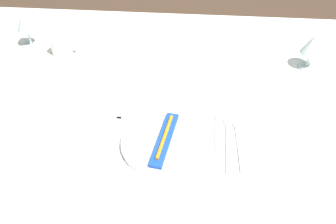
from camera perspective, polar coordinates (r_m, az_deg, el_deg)
The scene contains 12 objects.
ground_plane at distance 1.80m, azimuth -0.89°, elevation -15.24°, with size 6.00×6.00×0.00m, color #4C3828.
dining_table at distance 1.30m, azimuth -1.19°, elevation 0.73°, with size 1.80×1.11×0.74m.
dinner_plate at distance 1.05m, azimuth -0.53°, elevation -4.79°, with size 0.25×0.25×0.02m, color white.
toothbrush_package at distance 1.04m, azimuth -0.54°, elevation -4.16°, with size 0.07×0.21×0.02m.
fork_outer at distance 1.10m, azimuth -8.28°, elevation -3.34°, with size 0.02×0.23×0.00m.
dinner_knife at distance 1.07m, azimuth 7.72°, elevation -4.80°, with size 0.02×0.23×0.00m.
spoon_soup at distance 1.09m, azimuth 9.27°, elevation -3.81°, with size 0.03×0.22×0.01m.
spoon_dessert at distance 1.09m, azimuth 10.84°, elevation -3.97°, with size 0.03×0.21×0.01m.
saucer_left at distance 1.47m, azimuth -15.87°, elevation 8.62°, with size 0.12×0.12×0.01m, color white.
coffee_cup_left at distance 1.45m, azimuth -16.10°, elevation 9.96°, with size 0.10×0.08×0.07m.
wine_glass_centre at distance 1.40m, azimuth 21.50°, elevation 9.61°, with size 0.08×0.08×0.14m.
wine_glass_left at distance 1.53m, azimuth -21.24°, elevation 12.88°, with size 0.07×0.07×0.15m.
Camera 1 is at (0.11, -0.98, 1.51)m, focal length 39.44 mm.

